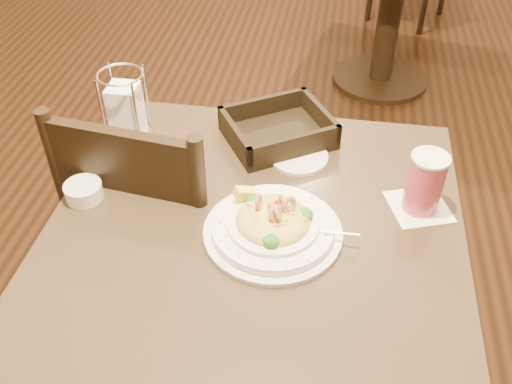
# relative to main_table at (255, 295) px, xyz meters

# --- Properties ---
(main_table) EXTENTS (0.90, 0.90, 0.75)m
(main_table) POSITION_rel_main_table_xyz_m (0.00, 0.00, 0.00)
(main_table) COLOR black
(main_table) RESTS_ON ground
(dining_chair_near) EXTENTS (0.47, 0.47, 0.93)m
(dining_chair_near) POSITION_rel_main_table_xyz_m (-0.30, 0.21, -0.01)
(dining_chair_near) COLOR black
(dining_chair_near) RESTS_ON ground
(pasta_bowl) EXTENTS (0.33, 0.30, 0.10)m
(pasta_bowl) POSITION_rel_main_table_xyz_m (0.04, -0.02, 0.26)
(pasta_bowl) COLOR white
(pasta_bowl) RESTS_ON main_table
(drink_glass) EXTENTS (0.16, 0.16, 0.14)m
(drink_glass) POSITION_rel_main_table_xyz_m (0.36, 0.12, 0.31)
(drink_glass) COLOR white
(drink_glass) RESTS_ON main_table
(bread_basket) EXTENTS (0.32, 0.31, 0.07)m
(bread_basket) POSITION_rel_main_table_xyz_m (0.01, 0.33, 0.26)
(bread_basket) COLOR black
(bread_basket) RESTS_ON main_table
(napkin_caddy) EXTENTS (0.11, 0.11, 0.18)m
(napkin_caddy) POSITION_rel_main_table_xyz_m (-0.38, 0.29, 0.31)
(napkin_caddy) COLOR silver
(napkin_caddy) RESTS_ON main_table
(side_plate) EXTENTS (0.18, 0.18, 0.01)m
(side_plate) POSITION_rel_main_table_xyz_m (0.07, 0.25, 0.24)
(side_plate) COLOR white
(side_plate) RESTS_ON main_table
(butter_ramekin) EXTENTS (0.11, 0.11, 0.04)m
(butter_ramekin) POSITION_rel_main_table_xyz_m (-0.40, 0.03, 0.26)
(butter_ramekin) COLOR white
(butter_ramekin) RESTS_ON main_table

